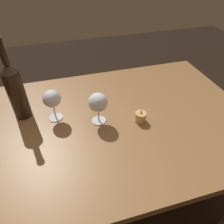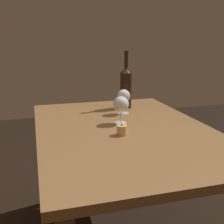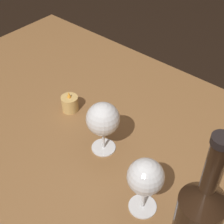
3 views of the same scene
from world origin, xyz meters
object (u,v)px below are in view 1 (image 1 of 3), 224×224
(wine_glass_left, at_px, (98,103))
(wine_bottle, at_px, (16,90))
(wine_glass_right, at_px, (52,99))
(votive_candle, at_px, (140,117))

(wine_glass_left, height_order, wine_bottle, wine_bottle)
(wine_glass_right, bearing_deg, votive_candle, -19.22)
(wine_glass_right, distance_m, wine_bottle, 0.16)
(wine_bottle, relative_size, votive_candle, 5.66)
(wine_glass_right, distance_m, votive_candle, 0.41)
(wine_bottle, distance_m, votive_candle, 0.57)
(wine_glass_left, distance_m, votive_candle, 0.21)
(wine_glass_right, relative_size, wine_bottle, 0.40)
(wine_glass_left, height_order, votive_candle, wine_glass_left)
(wine_bottle, bearing_deg, wine_glass_right, -23.21)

